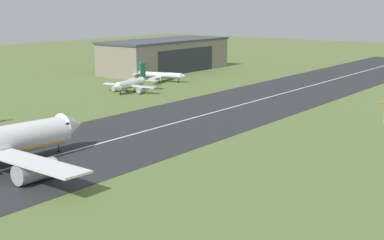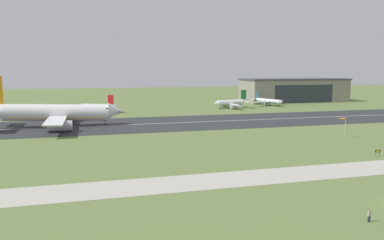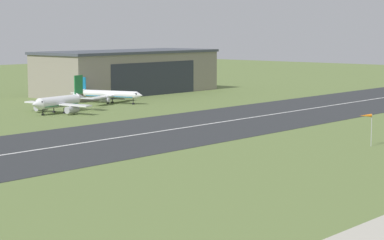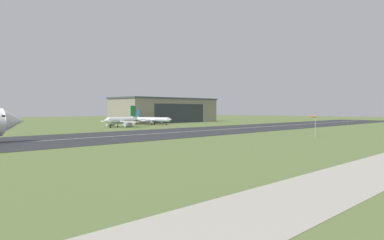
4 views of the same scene
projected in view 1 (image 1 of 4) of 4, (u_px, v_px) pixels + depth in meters
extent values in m
plane|color=olive|center=(353.00, 150.00, 120.99)|extent=(676.04, 676.04, 0.00)
cube|color=#2B2D30|center=(182.00, 121.00, 150.43)|extent=(436.04, 41.79, 0.06)
cube|color=silver|center=(182.00, 121.00, 150.42)|extent=(392.44, 0.70, 0.01)
cube|color=gray|center=(166.00, 56.00, 260.60)|extent=(68.78, 26.01, 14.42)
cube|color=#424751|center=(166.00, 40.00, 258.97)|extent=(69.78, 27.01, 0.90)
cube|color=#2D333D|center=(187.00, 61.00, 253.13)|extent=(41.27, 0.12, 11.53)
cone|color=white|center=(72.00, 125.00, 120.94)|extent=(5.83, 6.26, 6.43)
cube|color=black|center=(61.00, 122.00, 118.27)|extent=(1.11, 5.32, 0.47)
cube|color=white|center=(36.00, 163.00, 96.11)|extent=(6.10, 23.65, 0.59)
cylinder|color=#A8A8B2|center=(36.00, 171.00, 98.65)|extent=(8.26, 3.88, 4.13)
cylinder|color=black|center=(59.00, 147.00, 118.74)|extent=(0.24, 0.24, 2.29)
cylinder|color=black|center=(59.00, 151.00, 118.94)|extent=(0.84, 0.84, 0.44)
cylinder|color=white|center=(130.00, 84.00, 198.42)|extent=(14.83, 5.25, 3.12)
cone|color=white|center=(116.00, 87.00, 191.02)|extent=(3.24, 3.50, 3.12)
cone|color=white|center=(144.00, 79.00, 206.10)|extent=(4.12, 3.33, 2.81)
cube|color=black|center=(118.00, 85.00, 192.20)|extent=(1.48, 2.78, 0.44)
cube|color=#1E7238|center=(130.00, 86.00, 198.60)|extent=(13.37, 4.88, 0.20)
cube|color=white|center=(116.00, 84.00, 201.34)|extent=(3.95, 10.01, 0.40)
cylinder|color=#A8A8B2|center=(117.00, 88.00, 200.80)|extent=(4.30, 2.52, 1.93)
cube|color=white|center=(144.00, 87.00, 195.24)|extent=(3.95, 10.01, 0.40)
cylinder|color=#A8A8B2|center=(141.00, 90.00, 195.44)|extent=(4.30, 2.52, 1.93)
cube|color=#1E7238|center=(143.00, 70.00, 204.84)|extent=(3.40, 0.78, 5.30)
cube|color=white|center=(135.00, 79.00, 207.85)|extent=(3.65, 5.16, 0.24)
cube|color=white|center=(152.00, 80.00, 204.11)|extent=(3.65, 5.16, 0.24)
cylinder|color=black|center=(120.00, 92.00, 193.74)|extent=(0.24, 0.24, 1.58)
cylinder|color=black|center=(120.00, 94.00, 193.87)|extent=(0.84, 0.84, 0.44)
cylinder|color=black|center=(126.00, 90.00, 199.99)|extent=(0.24, 0.24, 1.58)
cylinder|color=black|center=(126.00, 91.00, 200.11)|extent=(0.84, 0.84, 0.44)
cylinder|color=black|center=(135.00, 90.00, 198.21)|extent=(0.24, 0.24, 1.58)
cylinder|color=black|center=(135.00, 92.00, 198.34)|extent=(0.84, 0.84, 0.44)
cylinder|color=white|center=(161.00, 75.00, 225.24)|extent=(7.68, 18.13, 2.28)
cone|color=white|center=(183.00, 76.00, 221.82)|extent=(2.80, 2.65, 2.28)
cone|color=white|center=(138.00, 73.00, 228.69)|extent=(2.78, 3.23, 2.05)
cube|color=black|center=(181.00, 75.00, 222.11)|extent=(2.18, 1.63, 0.44)
cube|color=#146B9E|center=(161.00, 76.00, 225.38)|extent=(7.02, 16.35, 0.20)
cube|color=white|center=(156.00, 78.00, 219.89)|extent=(9.72, 5.44, 0.40)
cylinder|color=#A8A8B2|center=(158.00, 80.00, 220.59)|extent=(2.24, 3.26, 1.42)
cube|color=white|center=(167.00, 74.00, 230.52)|extent=(9.72, 5.44, 0.40)
cylinder|color=#A8A8B2|center=(168.00, 77.00, 229.86)|extent=(2.24, 3.26, 1.42)
cube|color=#146B9E|center=(139.00, 67.00, 227.98)|extent=(1.01, 2.45, 3.88)
cube|color=white|center=(135.00, 74.00, 226.05)|extent=(3.98, 3.12, 0.24)
cube|color=white|center=(141.00, 72.00, 231.35)|extent=(3.98, 3.12, 0.24)
cylinder|color=black|center=(178.00, 81.00, 223.00)|extent=(0.24, 0.24, 1.75)
cylinder|color=black|center=(178.00, 82.00, 223.14)|extent=(0.84, 0.84, 0.44)
cylinder|color=black|center=(159.00, 80.00, 224.46)|extent=(0.24, 0.24, 1.75)
cylinder|color=black|center=(159.00, 82.00, 224.60)|extent=(0.84, 0.84, 0.44)
cylinder|color=black|center=(162.00, 79.00, 226.98)|extent=(0.24, 0.24, 1.75)
cylinder|color=black|center=(162.00, 81.00, 227.12)|extent=(0.84, 0.84, 0.44)
cylinder|color=#B7B7BC|center=(384.00, 113.00, 145.61)|extent=(0.14, 0.14, 6.44)
cone|color=orange|center=(381.00, 102.00, 144.52)|extent=(2.45, 1.87, 0.60)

